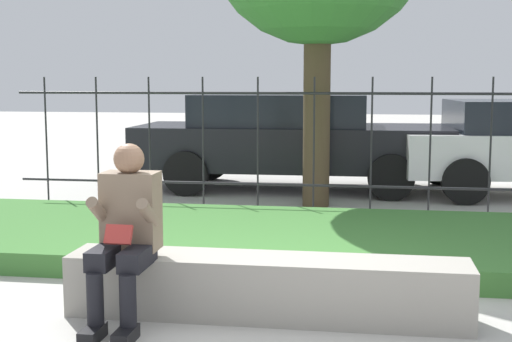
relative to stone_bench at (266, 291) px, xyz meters
name	(u,v)px	position (x,y,z in m)	size (l,w,h in m)	color
ground_plane	(270,317)	(0.02, 0.00, -0.19)	(60.00, 60.00, 0.00)	#B2AFA8
stone_bench	(266,291)	(0.00, 0.00, 0.00)	(2.81, 0.45, 0.43)	gray
person_seated_reader	(126,228)	(-0.92, -0.26, 0.47)	(0.42, 0.73, 1.23)	black
grass_berm	(297,240)	(0.02, 1.99, -0.09)	(9.79, 2.59, 0.20)	#3D7533
iron_fence	(314,142)	(0.02, 4.07, 0.70)	(7.79, 0.03, 1.69)	#232326
car_parked_center	(289,139)	(-0.49, 5.93, 0.58)	(4.70, 1.94, 1.44)	black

